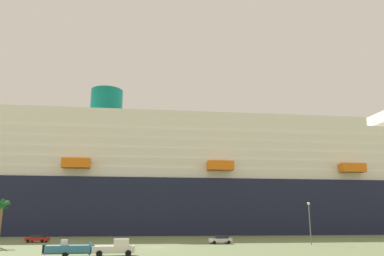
# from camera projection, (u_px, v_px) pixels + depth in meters

# --- Properties ---
(ground_plane) EXTENTS (600.00, 600.00, 0.00)m
(ground_plane) POSITION_uv_depth(u_px,v_px,m) (161.00, 239.00, 96.13)
(ground_plane) COLOR #66754C
(cruise_ship) EXTENTS (290.27, 52.55, 55.30)m
(cruise_ship) POSITION_uv_depth(u_px,v_px,m) (214.00, 185.00, 131.89)
(cruise_ship) COLOR #191E38
(cruise_ship) RESTS_ON ground_plane
(pickup_truck) EXTENTS (5.83, 2.92, 2.20)m
(pickup_truck) POSITION_uv_depth(u_px,v_px,m) (115.00, 248.00, 51.50)
(pickup_truck) COLOR white
(pickup_truck) RESTS_ON ground_plane
(small_boat_on_trailer) EXTENTS (7.96, 2.87, 2.15)m
(small_boat_on_trailer) POSITION_uv_depth(u_px,v_px,m) (74.00, 249.00, 50.49)
(small_boat_on_trailer) COLOR #595960
(small_boat_on_trailer) RESTS_ON ground_plane
(palm_tree) EXTENTS (3.12, 2.88, 8.40)m
(palm_tree) POSITION_uv_depth(u_px,v_px,m) (1.00, 209.00, 68.91)
(palm_tree) COLOR brown
(palm_tree) RESTS_ON ground_plane
(street_lamp) EXTENTS (0.56, 0.56, 8.09)m
(street_lamp) POSITION_uv_depth(u_px,v_px,m) (309.00, 217.00, 75.25)
(street_lamp) COLOR slate
(street_lamp) RESTS_ON ground_plane
(parked_car_silver_sedan) EXTENTS (4.79, 2.70, 1.58)m
(parked_car_silver_sedan) POSITION_uv_depth(u_px,v_px,m) (220.00, 240.00, 76.35)
(parked_car_silver_sedan) COLOR silver
(parked_car_silver_sedan) RESTS_ON ground_plane
(parked_car_red_hatchback) EXTENTS (4.96, 2.60, 1.58)m
(parked_car_red_hatchback) POSITION_uv_depth(u_px,v_px,m) (38.00, 238.00, 80.90)
(parked_car_red_hatchback) COLOR red
(parked_car_red_hatchback) RESTS_ON ground_plane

